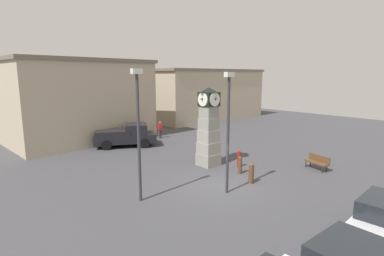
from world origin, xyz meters
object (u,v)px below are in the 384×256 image
(street_lamp_near_road, at_px, (138,126))
(street_lamp_far_side, at_px, (228,124))
(pedestrian_near_bench, at_px, (160,129))
(clock_tower, at_px, (209,129))
(bollard_mid_row, at_px, (240,165))
(bollard_near_tower, at_px, (239,159))
(bench, at_px, (317,161))
(bollard_far_row, at_px, (251,173))
(pickup_truck, at_px, (126,135))

(street_lamp_near_road, distance_m, street_lamp_far_side, 4.32)
(pedestrian_near_bench, distance_m, street_lamp_far_side, 14.30)
(clock_tower, relative_size, bollard_mid_row, 4.79)
(bollard_near_tower, bearing_deg, street_lamp_near_road, -177.54)
(bench, distance_m, pedestrian_near_bench, 14.43)
(bollard_far_row, xyz_separation_m, street_lamp_far_side, (-1.99, -0.01, 2.92))
(clock_tower, height_order, bollard_far_row, clock_tower)
(clock_tower, distance_m, bench, 7.14)
(pickup_truck, bearing_deg, bollard_far_row, -86.10)
(bollard_mid_row, xyz_separation_m, street_lamp_near_road, (-6.62, 0.56, 3.03))
(bench, bearing_deg, bollard_near_tower, 133.30)
(bollard_mid_row, distance_m, pedestrian_near_bench, 11.84)
(pedestrian_near_bench, bearing_deg, bollard_far_row, -103.59)
(clock_tower, distance_m, pickup_truck, 8.64)
(bollard_near_tower, bearing_deg, bollard_far_row, -126.75)
(bollard_near_tower, distance_m, street_lamp_far_side, 5.31)
(clock_tower, relative_size, pedestrian_near_bench, 3.20)
(clock_tower, relative_size, pickup_truck, 0.95)
(street_lamp_far_side, bearing_deg, bollard_mid_row, 27.80)
(bollard_near_tower, height_order, pickup_truck, pickup_truck)
(street_lamp_far_side, bearing_deg, bench, -9.66)
(bollard_near_tower, distance_m, pedestrian_near_bench, 10.82)
(bollard_near_tower, height_order, street_lamp_far_side, street_lamp_far_side)
(bollard_mid_row, height_order, street_lamp_far_side, street_lamp_far_side)
(street_lamp_near_road, bearing_deg, pickup_truck, 64.32)
(bollard_far_row, bearing_deg, street_lamp_near_road, 160.80)
(bollard_mid_row, relative_size, street_lamp_far_side, 0.18)
(bollard_mid_row, height_order, pickup_truck, pickup_truck)
(bench, distance_m, street_lamp_near_road, 11.79)
(bench, relative_size, street_lamp_near_road, 0.27)
(bollard_mid_row, relative_size, pickup_truck, 0.20)
(street_lamp_near_road, height_order, street_lamp_far_side, street_lamp_near_road)
(bollard_mid_row, xyz_separation_m, pedestrian_near_bench, (2.35, 11.60, 0.37))
(pickup_truck, bearing_deg, bollard_near_tower, -75.46)
(bollard_mid_row, bearing_deg, clock_tower, 95.63)
(bollard_far_row, distance_m, pickup_truck, 12.38)
(bollard_near_tower, distance_m, street_lamp_near_road, 8.14)
(clock_tower, xyz_separation_m, bench, (4.55, -5.17, -1.89))
(pickup_truck, bearing_deg, clock_tower, -80.47)
(bollard_far_row, height_order, pedestrian_near_bench, pedestrian_near_bench)
(bollard_near_tower, bearing_deg, clock_tower, 126.47)
(bollard_mid_row, height_order, street_lamp_near_road, street_lamp_near_road)
(pedestrian_near_bench, bearing_deg, clock_tower, -105.86)
(bench, bearing_deg, bollard_mid_row, 147.99)
(pickup_truck, distance_m, bench, 14.82)
(bollard_far_row, distance_m, street_lamp_far_side, 3.54)
(street_lamp_far_side, bearing_deg, clock_tower, 57.11)
(pickup_truck, bearing_deg, bollard_mid_row, -81.35)
(bollard_near_tower, relative_size, street_lamp_near_road, 0.18)
(bench, height_order, street_lamp_far_side, street_lamp_far_side)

